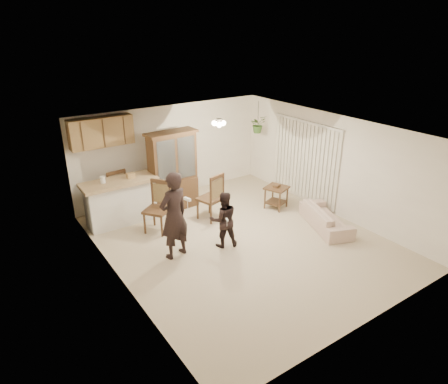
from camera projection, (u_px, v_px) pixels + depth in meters
floor at (242, 241)px, 8.88m from camera, size 6.50×6.50×0.00m
ceiling at (244, 131)px, 7.90m from camera, size 5.50×6.50×0.02m
wall_back at (172, 151)px, 10.86m from camera, size 5.50×0.02×2.50m
wall_front at (374, 259)px, 5.91m from camera, size 5.50×0.02×2.50m
wall_left at (117, 223)px, 6.97m from camera, size 0.02×6.50×2.50m
wall_right at (332, 165)px, 9.81m from camera, size 0.02×6.50×2.50m
breakfast_bar at (121, 203)px, 9.51m from camera, size 1.60×0.55×1.00m
bar_top at (119, 182)px, 9.30m from camera, size 1.75×0.70×0.08m
upper_cabinets at (101, 132)px, 9.41m from camera, size 1.50×0.34×0.70m
vertical_blinds at (305, 161)px, 10.53m from camera, size 0.06×2.30×2.10m
ceiling_fixture at (219, 123)px, 8.95m from camera, size 0.36×0.36×0.20m
hanging_plant at (258, 124)px, 11.17m from camera, size 0.43×0.37×0.48m
plant_cord at (258, 113)px, 11.04m from camera, size 0.01×0.01×0.65m
sofa at (326, 213)px, 9.35m from camera, size 1.36×2.01×0.73m
adult at (174, 217)px, 7.97m from camera, size 0.73×0.56×1.80m
child at (223, 217)px, 8.44m from camera, size 0.79×0.71×1.35m
china_hutch at (173, 172)px, 10.07m from camera, size 1.31×0.55×2.04m
side_table at (276, 197)px, 10.36m from camera, size 0.68×0.68×0.65m
chair_bar at (123, 206)px, 9.79m from camera, size 0.56×0.56×1.18m
chair_hutch_left at (158, 218)px, 9.18m from camera, size 0.74×0.74×1.20m
chair_hutch_right at (210, 206)px, 9.77m from camera, size 0.65×0.65×1.19m
controller_adult at (187, 199)px, 7.50m from camera, size 0.08×0.17×0.05m
controller_child at (227, 220)px, 8.14m from camera, size 0.07×0.11×0.03m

